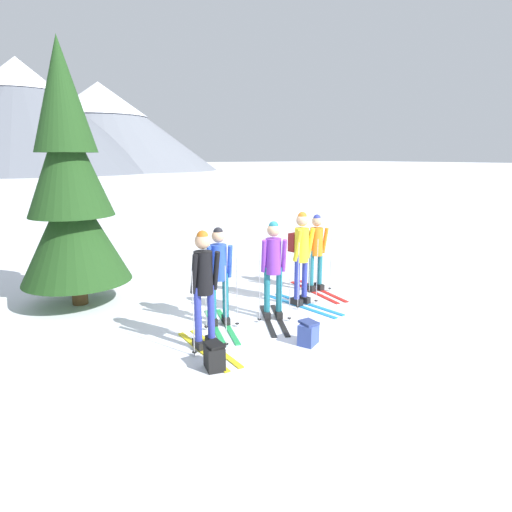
{
  "coord_description": "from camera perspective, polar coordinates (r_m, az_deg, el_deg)",
  "views": [
    {
      "loc": [
        -4.19,
        -6.56,
        2.89
      ],
      "look_at": [
        0.17,
        0.28,
        1.05
      ],
      "focal_mm": 30.89,
      "sensor_mm": 36.0,
      "label": 1
    }
  ],
  "objects": [
    {
      "name": "pine_tree_near",
      "position": [
        9.14,
        -22.94,
        8.02
      ],
      "size": [
        2.07,
        2.07,
        5.01
      ],
      "color": "#51381E",
      "rests_on": "ground"
    },
    {
      "name": "mountain_ridge_distant",
      "position": [
        93.85,
        -26.11,
        15.45
      ],
      "size": [
        76.14,
        55.15,
        19.27
      ],
      "color": "slate",
      "rests_on": "ground"
    },
    {
      "name": "ground_plane",
      "position": [
        8.3,
        0.06,
        -7.59
      ],
      "size": [
        400.0,
        400.0,
        0.0
      ],
      "primitive_type": "plane",
      "color": "white"
    },
    {
      "name": "skier_in_orange",
      "position": [
        9.6,
        7.75,
        0.96
      ],
      "size": [
        0.61,
        1.79,
        1.69
      ],
      "color": "red",
      "rests_on": "ground"
    },
    {
      "name": "skier_in_blue",
      "position": [
        7.56,
        -4.85,
        -1.92
      ],
      "size": [
        0.78,
        1.7,
        1.73
      ],
      "color": "green",
      "rests_on": "ground"
    },
    {
      "name": "skier_in_purple",
      "position": [
        7.83,
        2.24,
        -1.05
      ],
      "size": [
        0.96,
        1.56,
        1.79
      ],
      "color": "black",
      "rests_on": "ground"
    },
    {
      "name": "backpack_on_snow_front",
      "position": [
        6.28,
        -5.41,
        -12.79
      ],
      "size": [
        0.3,
        0.36,
        0.38
      ],
      "color": "black",
      "rests_on": "ground"
    },
    {
      "name": "backpack_on_snow_beside",
      "position": [
        7.05,
        6.8,
        -9.86
      ],
      "size": [
        0.39,
        0.36,
        0.38
      ],
      "color": "#384C99",
      "rests_on": "ground"
    },
    {
      "name": "skier_in_black",
      "position": [
        6.64,
        -6.74,
        -3.61
      ],
      "size": [
        0.61,
        1.61,
        1.84
      ],
      "color": "yellow",
      "rests_on": "ground"
    },
    {
      "name": "skier_in_yellow",
      "position": [
        8.62,
        5.86,
        0.46
      ],
      "size": [
        0.61,
        1.8,
        1.86
      ],
      "color": "#1E84D1",
      "rests_on": "ground"
    }
  ]
}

